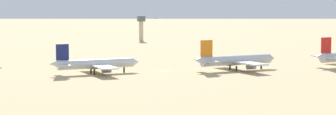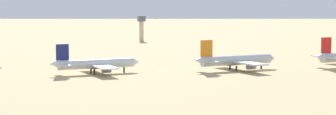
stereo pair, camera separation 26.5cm
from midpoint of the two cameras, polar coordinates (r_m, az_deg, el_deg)
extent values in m
plane|color=tan|center=(259.79, -0.31, -1.23)|extent=(4000.00, 4000.00, 0.00)
cylinder|color=silver|center=(249.67, -6.64, -0.58)|extent=(31.63, 8.06, 3.92)
cone|color=silver|center=(255.20, -2.97, -0.42)|extent=(3.41, 4.09, 3.73)
cone|color=silver|center=(245.16, -10.45, -0.60)|extent=(4.33, 3.83, 3.33)
cube|color=navy|center=(245.53, -9.71, 0.49)|extent=(5.12, 1.16, 6.38)
cube|color=silver|center=(249.75, -9.92, -0.53)|extent=(4.00, 7.03, 0.35)
cube|color=silver|center=(242.18, -9.47, -0.70)|extent=(4.00, 7.03, 0.35)
cube|color=silver|center=(250.02, -6.42, -0.70)|extent=(10.79, 31.99, 0.55)
cylinder|color=slate|center=(257.44, -6.70, -0.84)|extent=(3.79, 2.61, 2.16)
cylinder|color=slate|center=(243.50, -5.68, -1.18)|extent=(3.79, 2.61, 2.16)
cylinder|color=black|center=(253.75, -4.06, -1.15)|extent=(0.69, 0.69, 2.16)
cylinder|color=black|center=(251.81, -7.11, -1.23)|extent=(0.69, 0.69, 2.16)
cylinder|color=black|center=(247.34, -6.79, -1.34)|extent=(0.69, 0.69, 2.16)
cylinder|color=silver|center=(261.79, 6.38, -0.24)|extent=(33.75, 10.28, 4.19)
cone|color=silver|center=(272.14, 9.60, -0.07)|extent=(3.82, 4.49, 3.98)
cone|color=silver|center=(252.27, 2.91, -0.28)|extent=(4.78, 4.27, 3.56)
cube|color=orange|center=(253.62, 3.61, 0.85)|extent=(5.46, 1.52, 6.81)
cube|color=silver|center=(257.67, 3.13, -0.21)|extent=(4.61, 7.62, 0.38)
cube|color=silver|center=(250.47, 4.09, -0.37)|extent=(4.61, 7.62, 0.38)
cube|color=silver|center=(262.42, 6.57, -0.37)|extent=(13.17, 34.29, 0.59)
cylinder|color=slate|center=(269.70, 5.83, -0.52)|extent=(4.13, 2.96, 2.31)
cylinder|color=slate|center=(256.66, 7.72, -0.84)|extent=(4.13, 2.96, 2.31)
cylinder|color=black|center=(269.26, 8.64, -0.81)|extent=(0.73, 0.73, 2.31)
cylinder|color=black|center=(263.37, 5.78, -0.91)|extent=(0.73, 0.73, 2.31)
cylinder|color=black|center=(259.17, 6.38, -1.02)|extent=(0.73, 0.73, 2.31)
cone|color=silver|center=(275.57, 13.88, 0.06)|extent=(4.93, 4.45, 3.61)
cube|color=red|center=(277.63, 14.45, 1.11)|extent=(5.51, 1.71, 6.91)
cube|color=silver|center=(281.14, 13.84, 0.12)|extent=(4.88, 7.79, 0.38)
cube|color=silver|center=(274.96, 15.03, -0.02)|extent=(4.88, 7.79, 0.38)
cylinder|color=#C6B793|center=(451.52, -2.46, 2.45)|extent=(3.20, 3.20, 14.31)
cube|color=#4C5660|center=(451.16, -2.46, 3.61)|extent=(5.20, 5.20, 4.04)
camera|label=1|loc=(0.13, -89.97, 0.00)|focal=65.90mm
camera|label=2|loc=(0.13, 90.03, 0.00)|focal=65.90mm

